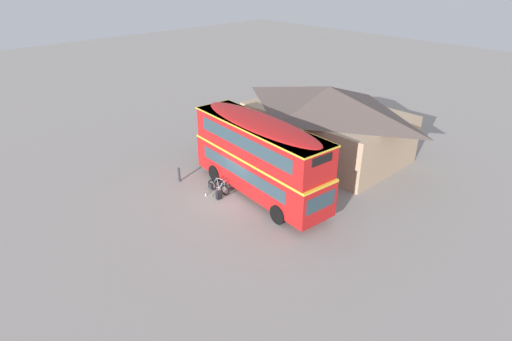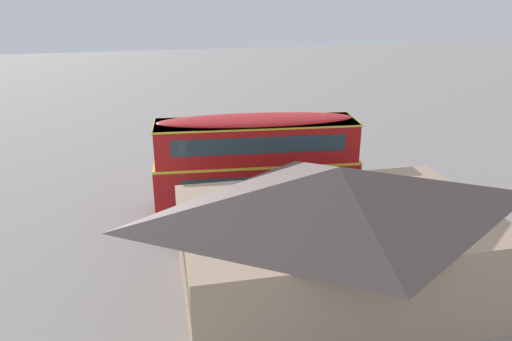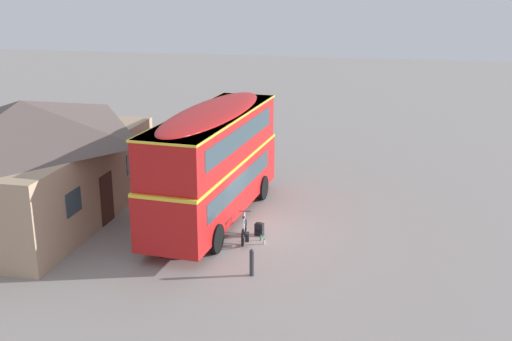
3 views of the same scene
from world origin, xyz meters
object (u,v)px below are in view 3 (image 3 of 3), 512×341
(water_bottle_green_metal, at_px, (261,238))
(water_bottle_clear_plastic, at_px, (264,242))
(double_decker_bus, at_px, (214,159))
(backpack_on_ground, at_px, (259,229))
(kerb_bollard, at_px, (252,262))
(touring_bicycle, at_px, (244,232))

(water_bottle_green_metal, height_order, water_bottle_clear_plastic, water_bottle_green_metal)
(water_bottle_green_metal, xyz_separation_m, water_bottle_clear_plastic, (-0.31, -0.20, -0.03))
(water_bottle_clear_plastic, bearing_deg, double_decker_bus, 50.95)
(backpack_on_ground, bearing_deg, kerb_bollard, -172.21)
(backpack_on_ground, relative_size, water_bottle_green_metal, 2.09)
(touring_bicycle, height_order, kerb_bollard, touring_bicycle)
(backpack_on_ground, height_order, water_bottle_green_metal, backpack_on_ground)
(water_bottle_green_metal, bearing_deg, water_bottle_clear_plastic, -146.98)
(double_decker_bus, distance_m, water_bottle_green_metal, 3.86)
(touring_bicycle, height_order, water_bottle_clear_plastic, touring_bicycle)
(water_bottle_clear_plastic, distance_m, kerb_bollard, 2.70)
(double_decker_bus, relative_size, water_bottle_green_metal, 38.87)
(double_decker_bus, bearing_deg, kerb_bollard, -150.70)
(water_bottle_clear_plastic, height_order, kerb_bollard, kerb_bollard)
(double_decker_bus, bearing_deg, backpack_on_ground, -119.64)
(water_bottle_green_metal, bearing_deg, double_decker_bus, 53.19)
(water_bottle_green_metal, distance_m, kerb_bollard, 3.02)
(double_decker_bus, bearing_deg, touring_bicycle, -137.84)
(backpack_on_ground, relative_size, kerb_bollard, 0.56)
(water_bottle_clear_plastic, bearing_deg, kerb_bollard, -177.56)
(touring_bicycle, height_order, water_bottle_green_metal, touring_bicycle)
(double_decker_bus, relative_size, touring_bicycle, 5.80)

